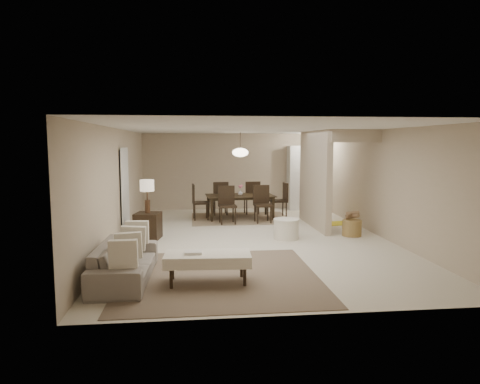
{
  "coord_description": "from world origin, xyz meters",
  "views": [
    {
      "loc": [
        -1.35,
        -9.62,
        2.17
      ],
      "look_at": [
        -0.27,
        0.22,
        1.05
      ],
      "focal_mm": 32.0,
      "sensor_mm": 36.0,
      "label": 1
    }
  ],
  "objects": [
    {
      "name": "left_wall",
      "position": [
        -3.0,
        0.0,
        1.25
      ],
      "size": [
        0.0,
        9.0,
        9.0
      ],
      "primitive_type": "plane",
      "rotation": [
        1.57,
        0.0,
        1.57
      ],
      "color": "tan",
      "rests_on": "floor"
    },
    {
      "name": "vase",
      "position": [
        -0.01,
        2.59,
        0.76
      ],
      "size": [
        0.14,
        0.14,
        0.15
      ],
      "primitive_type": "imported",
      "rotation": [
        0.0,
        0.0,
        0.02
      ],
      "color": "silver",
      "rests_on": "dining_table"
    },
    {
      "name": "yellow_mat",
      "position": [
        2.7,
        1.55,
        0.01
      ],
      "size": [
        1.02,
        0.72,
        0.01
      ],
      "primitive_type": "cube",
      "rotation": [
        0.0,
        0.0,
        0.17
      ],
      "color": "yellow",
      "rests_on": "floor"
    },
    {
      "name": "back_wall",
      "position": [
        0.0,
        4.5,
        1.25
      ],
      "size": [
        6.0,
        0.0,
        6.0
      ],
      "primitive_type": "plane",
      "rotation": [
        1.57,
        0.0,
        0.0
      ],
      "color": "tan",
      "rests_on": "floor"
    },
    {
      "name": "floor",
      "position": [
        0.0,
        0.0,
        0.0
      ],
      "size": [
        9.0,
        9.0,
        0.0
      ],
      "primitive_type": "plane",
      "color": "beige",
      "rests_on": "ground"
    },
    {
      "name": "right_wall",
      "position": [
        3.0,
        0.0,
        1.25
      ],
      "size": [
        0.0,
        9.0,
        9.0
      ],
      "primitive_type": "plane",
      "rotation": [
        1.57,
        0.0,
        -1.57
      ],
      "color": "tan",
      "rests_on": "floor"
    },
    {
      "name": "dining_table",
      "position": [
        -0.01,
        2.59,
        0.34
      ],
      "size": [
        2.02,
        1.22,
        0.69
      ],
      "primitive_type": "imported",
      "rotation": [
        0.0,
        0.0,
        0.07
      ],
      "color": "black",
      "rests_on": "dining_rug"
    },
    {
      "name": "flush_light",
      "position": [
        2.3,
        3.2,
        2.46
      ],
      "size": [
        0.44,
        0.44,
        0.05
      ],
      "primitive_type": "cylinder",
      "color": "white",
      "rests_on": "ceiling"
    },
    {
      "name": "living_rug",
      "position": [
        -0.94,
        -2.81,
        0.01
      ],
      "size": [
        3.2,
        3.2,
        0.01
      ],
      "primitive_type": "cube",
      "color": "brown",
      "rests_on": "floor"
    },
    {
      "name": "dining_rug",
      "position": [
        -0.01,
        2.59,
        0.01
      ],
      "size": [
        2.8,
        2.1,
        0.01
      ],
      "primitive_type": "cube",
      "color": "#806B4F",
      "rests_on": "floor"
    },
    {
      "name": "wicker_basket",
      "position": [
        2.36,
        -0.03,
        0.19
      ],
      "size": [
        0.59,
        0.59,
        0.38
      ],
      "primitive_type": "cylinder",
      "rotation": [
        0.0,
        0.0,
        0.4
      ],
      "color": "olive",
      "rests_on": "floor"
    },
    {
      "name": "side_table",
      "position": [
        -2.4,
        0.18,
        0.3
      ],
      "size": [
        0.63,
        0.63,
        0.6
      ],
      "primitive_type": "cube",
      "rotation": [
        0.0,
        0.0,
        -0.18
      ],
      "color": "black",
      "rests_on": "floor"
    },
    {
      "name": "partition",
      "position": [
        1.8,
        1.25,
        1.25
      ],
      "size": [
        0.15,
        2.5,
        2.5
      ],
      "primitive_type": "cube",
      "color": "tan",
      "rests_on": "floor"
    },
    {
      "name": "ottoman_bench",
      "position": [
        -1.14,
        -3.11,
        0.38
      ],
      "size": [
        1.36,
        0.68,
        0.48
      ],
      "rotation": [
        0.0,
        0.0,
        -0.05
      ],
      "color": "beige",
      "rests_on": "living_rug"
    },
    {
      "name": "pendant_light",
      "position": [
        -0.01,
        2.59,
        1.92
      ],
      "size": [
        0.46,
        0.46,
        0.71
      ],
      "color": "#4A311F",
      "rests_on": "ceiling"
    },
    {
      "name": "doorway",
      "position": [
        -2.97,
        0.6,
        1.02
      ],
      "size": [
        0.04,
        0.9,
        2.04
      ],
      "primitive_type": "cube",
      "color": "black",
      "rests_on": "floor"
    },
    {
      "name": "pantry_cabinet",
      "position": [
        2.35,
        4.15,
        1.05
      ],
      "size": [
        1.2,
        0.55,
        2.1
      ],
      "primitive_type": "cube",
      "color": "silver",
      "rests_on": "floor"
    },
    {
      "name": "sofa",
      "position": [
        -2.45,
        -2.81,
        0.3
      ],
      "size": [
        2.07,
        0.86,
        0.6
      ],
      "primitive_type": "imported",
      "rotation": [
        0.0,
        0.0,
        1.54
      ],
      "color": "gray",
      "rests_on": "floor"
    },
    {
      "name": "dining_chairs",
      "position": [
        -0.01,
        2.59,
        0.51
      ],
      "size": [
        2.78,
        2.08,
        1.03
      ],
      "color": "black",
      "rests_on": "dining_rug"
    },
    {
      "name": "ceiling",
      "position": [
        0.0,
        0.0,
        2.5
      ],
      "size": [
        9.0,
        9.0,
        0.0
      ],
      "primitive_type": "plane",
      "rotation": [
        3.14,
        0.0,
        0.0
      ],
      "color": "white",
      "rests_on": "back_wall"
    },
    {
      "name": "table_lamp",
      "position": [
        -2.4,
        0.18,
        1.16
      ],
      "size": [
        0.32,
        0.32,
        0.76
      ],
      "color": "#4A311F",
      "rests_on": "side_table"
    },
    {
      "name": "round_pouf",
      "position": [
        0.75,
        -0.17,
        0.23
      ],
      "size": [
        0.59,
        0.59,
        0.46
      ],
      "primitive_type": "cylinder",
      "color": "beige",
      "rests_on": "floor"
    }
  ]
}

